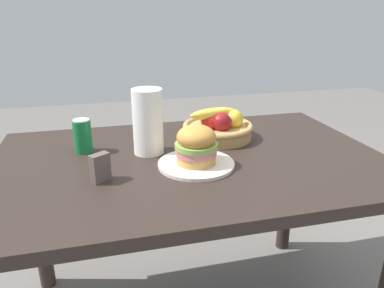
{
  "coord_description": "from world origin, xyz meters",
  "views": [
    {
      "loc": [
        -0.3,
        -1.19,
        1.26
      ],
      "look_at": [
        -0.0,
        -0.02,
        0.81
      ],
      "focal_mm": 34.46,
      "sensor_mm": 36.0,
      "label": 1
    }
  ],
  "objects_px": {
    "plate": "(195,164)",
    "fruit_basket": "(218,127)",
    "soda_can": "(83,136)",
    "paper_towel_roll": "(148,122)",
    "napkin_holder": "(100,168)",
    "sandwich": "(195,145)"
  },
  "relations": [
    {
      "from": "plate",
      "to": "sandwich",
      "type": "relative_size",
      "value": 1.8
    },
    {
      "from": "soda_can",
      "to": "napkin_holder",
      "type": "height_order",
      "value": "soda_can"
    },
    {
      "from": "sandwich",
      "to": "paper_towel_roll",
      "type": "distance_m",
      "value": 0.22
    },
    {
      "from": "fruit_basket",
      "to": "paper_towel_roll",
      "type": "height_order",
      "value": "paper_towel_roll"
    },
    {
      "from": "paper_towel_roll",
      "to": "napkin_holder",
      "type": "bearing_deg",
      "value": -131.37
    },
    {
      "from": "sandwich",
      "to": "napkin_holder",
      "type": "xyz_separation_m",
      "value": [
        -0.31,
        -0.04,
        -0.03
      ]
    },
    {
      "from": "soda_can",
      "to": "paper_towel_roll",
      "type": "bearing_deg",
      "value": -16.05
    },
    {
      "from": "plate",
      "to": "soda_can",
      "type": "distance_m",
      "value": 0.44
    },
    {
      "from": "soda_can",
      "to": "fruit_basket",
      "type": "distance_m",
      "value": 0.54
    },
    {
      "from": "fruit_basket",
      "to": "napkin_holder",
      "type": "distance_m",
      "value": 0.56
    },
    {
      "from": "plate",
      "to": "soda_can",
      "type": "bearing_deg",
      "value": 148.33
    },
    {
      "from": "fruit_basket",
      "to": "sandwich",
      "type": "bearing_deg",
      "value": -122.54
    },
    {
      "from": "paper_towel_roll",
      "to": "napkin_holder",
      "type": "height_order",
      "value": "paper_towel_roll"
    },
    {
      "from": "soda_can",
      "to": "paper_towel_roll",
      "type": "distance_m",
      "value": 0.25
    },
    {
      "from": "sandwich",
      "to": "soda_can",
      "type": "height_order",
      "value": "sandwich"
    },
    {
      "from": "sandwich",
      "to": "napkin_holder",
      "type": "distance_m",
      "value": 0.32
    },
    {
      "from": "paper_towel_roll",
      "to": "fruit_basket",
      "type": "bearing_deg",
      "value": 17.45
    },
    {
      "from": "plate",
      "to": "paper_towel_roll",
      "type": "bearing_deg",
      "value": 130.13
    },
    {
      "from": "plate",
      "to": "fruit_basket",
      "type": "distance_m",
      "value": 0.31
    },
    {
      "from": "plate",
      "to": "sandwich",
      "type": "distance_m",
      "value": 0.07
    },
    {
      "from": "sandwich",
      "to": "paper_towel_roll",
      "type": "relative_size",
      "value": 0.61
    },
    {
      "from": "sandwich",
      "to": "napkin_holder",
      "type": "relative_size",
      "value": 1.62
    }
  ]
}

